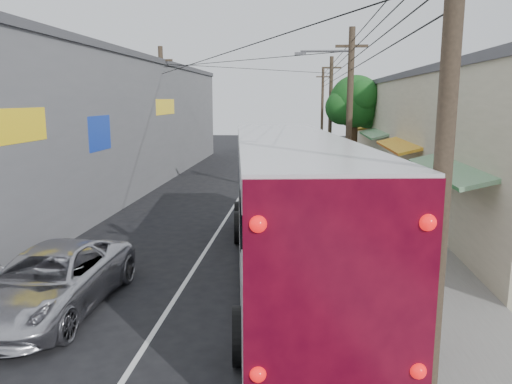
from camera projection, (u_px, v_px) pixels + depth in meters
ground at (150, 338)px, 10.51m from camera, size 120.00×120.00×0.00m
sidewalk at (358, 183)px, 29.50m from camera, size 3.00×80.00×0.12m
building_right at (431, 129)px, 30.49m from camera, size 7.09×40.00×6.25m
building_left at (96, 122)px, 28.21m from camera, size 7.20×36.00×7.25m
utility_poles at (302, 113)px, 29.37m from camera, size 11.80×45.28×8.00m
street_tree at (357, 103)px, 34.51m from camera, size 4.40×4.00×6.60m
coach_bus at (290, 205)px, 13.91m from camera, size 4.56×13.90×3.94m
jeepney at (50, 280)px, 11.74m from camera, size 2.58×5.43×1.50m
parked_suv at (323, 191)px, 22.72m from camera, size 3.00×5.86×1.63m
parked_car_mid at (312, 166)px, 31.44m from camera, size 1.96×4.80×1.63m
parked_car_far at (311, 156)px, 36.64m from camera, size 1.95×5.02×1.63m
pedestrian_near at (348, 184)px, 24.09m from camera, size 0.68×0.57×1.60m
pedestrian_far at (359, 203)px, 19.45m from camera, size 0.86×0.70×1.66m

